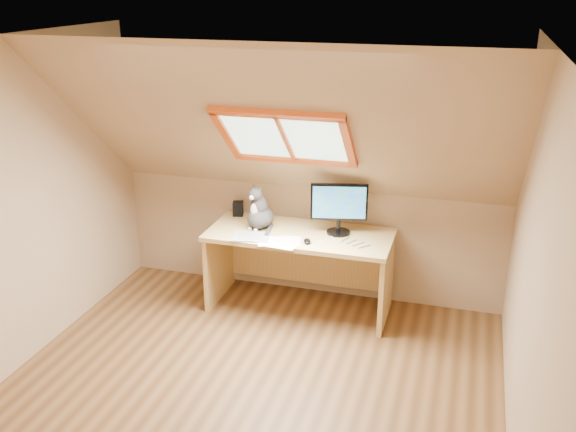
% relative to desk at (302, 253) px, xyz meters
% --- Properties ---
extents(ground, '(3.50, 3.50, 0.00)m').
position_rel_desk_xyz_m(ground, '(-0.02, -1.45, -0.50)').
color(ground, brown).
rests_on(ground, ground).
extents(room_shell, '(3.52, 3.52, 2.41)m').
position_rel_desk_xyz_m(room_shell, '(-0.02, -1.54, 0.94)').
color(room_shell, tan).
rests_on(room_shell, ground).
extents(desk, '(1.57, 0.69, 0.72)m').
position_rel_desk_xyz_m(desk, '(0.00, 0.00, 0.00)').
color(desk, '#D8B366').
rests_on(desk, ground).
extents(monitor, '(0.47, 0.20, 0.44)m').
position_rel_desk_xyz_m(monitor, '(0.32, 0.01, 0.47)').
color(monitor, black).
rests_on(monitor, desk).
extents(cat, '(0.30, 0.33, 0.41)m').
position_rel_desk_xyz_m(cat, '(-0.36, -0.06, 0.37)').
color(cat, '#3C3835').
rests_on(cat, desk).
extents(desk_speaker, '(0.11, 0.11, 0.13)m').
position_rel_desk_xyz_m(desk_speaker, '(-0.65, 0.18, 0.29)').
color(desk_speaker, black).
rests_on(desk_speaker, desk).
extents(graphics_tablet, '(0.34, 0.27, 0.01)m').
position_rel_desk_xyz_m(graphics_tablet, '(-0.36, -0.29, 0.23)').
color(graphics_tablet, '#B2B2B7').
rests_on(graphics_tablet, desk).
extents(mouse, '(0.09, 0.12, 0.03)m').
position_rel_desk_xyz_m(mouse, '(0.12, -0.27, 0.24)').
color(mouse, black).
rests_on(mouse, desk).
extents(papers, '(0.35, 0.30, 0.01)m').
position_rel_desk_xyz_m(papers, '(-0.14, -0.33, 0.22)').
color(papers, white).
rests_on(papers, desk).
extents(cables, '(0.51, 0.26, 0.01)m').
position_rel_desk_xyz_m(cables, '(0.40, -0.19, 0.23)').
color(cables, silver).
rests_on(cables, desk).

